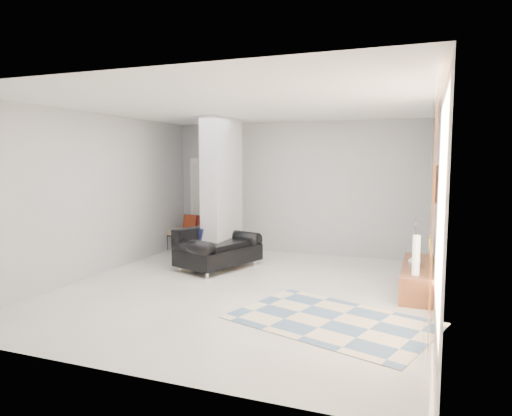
% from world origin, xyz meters
% --- Properties ---
extents(floor, '(6.00, 6.00, 0.00)m').
position_xyz_m(floor, '(0.00, 0.00, 0.00)').
color(floor, beige).
rests_on(floor, ground).
extents(ceiling, '(6.00, 6.00, 0.00)m').
position_xyz_m(ceiling, '(0.00, 0.00, 2.80)').
color(ceiling, white).
rests_on(ceiling, wall_back).
extents(wall_back, '(6.00, 0.00, 6.00)m').
position_xyz_m(wall_back, '(0.00, 3.00, 1.40)').
color(wall_back, '#ABADB0').
rests_on(wall_back, ground).
extents(wall_front, '(6.00, 0.00, 6.00)m').
position_xyz_m(wall_front, '(0.00, -3.00, 1.40)').
color(wall_front, '#ABADB0').
rests_on(wall_front, ground).
extents(wall_left, '(0.00, 6.00, 6.00)m').
position_xyz_m(wall_left, '(-2.75, 0.00, 1.40)').
color(wall_left, '#ABADB0').
rests_on(wall_left, ground).
extents(wall_right, '(0.00, 6.00, 6.00)m').
position_xyz_m(wall_right, '(2.75, 0.00, 1.40)').
color(wall_right, '#ABADB0').
rests_on(wall_right, ground).
extents(partition_column, '(0.35, 1.20, 2.80)m').
position_xyz_m(partition_column, '(-1.10, 1.60, 1.40)').
color(partition_column, '#A4A9AB').
rests_on(partition_column, floor).
extents(hallway_door, '(0.85, 0.06, 2.04)m').
position_xyz_m(hallway_door, '(-2.10, 2.96, 1.02)').
color(hallway_door, white).
rests_on(hallway_door, floor).
extents(curtain, '(0.00, 2.55, 2.55)m').
position_xyz_m(curtain, '(2.67, -1.15, 1.45)').
color(curtain, '#F49840').
rests_on(curtain, wall_right).
extents(wall_art, '(0.04, 0.45, 0.55)m').
position_xyz_m(wall_art, '(2.72, 0.90, 1.65)').
color(wall_art, '#351A0E').
rests_on(wall_art, wall_right).
extents(media_console, '(0.45, 1.86, 0.80)m').
position_xyz_m(media_console, '(2.52, 0.90, 0.20)').
color(media_console, brown).
rests_on(media_console, floor).
extents(loveseat, '(1.35, 1.73, 0.76)m').
position_xyz_m(loveseat, '(-1.03, 1.18, 0.36)').
color(loveseat, silver).
rests_on(loveseat, floor).
extents(daybed, '(1.76, 0.97, 0.77)m').
position_xyz_m(daybed, '(-1.92, 2.48, 0.42)').
color(daybed, black).
rests_on(daybed, floor).
extents(area_rug, '(2.77, 2.26, 0.01)m').
position_xyz_m(area_rug, '(1.56, -0.90, 0.01)').
color(area_rug, beige).
rests_on(area_rug, floor).
extents(cylinder_lamp, '(0.10, 0.10, 0.56)m').
position_xyz_m(cylinder_lamp, '(2.50, 0.24, 0.68)').
color(cylinder_lamp, silver).
rests_on(cylinder_lamp, media_console).
extents(bronze_figurine, '(0.14, 0.14, 0.27)m').
position_xyz_m(bronze_figurine, '(2.47, 1.53, 0.53)').
color(bronze_figurine, '#301F15').
rests_on(bronze_figurine, media_console).
extents(vase, '(0.20, 0.20, 0.19)m').
position_xyz_m(vase, '(2.47, 0.80, 0.50)').
color(vase, silver).
rests_on(vase, media_console).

